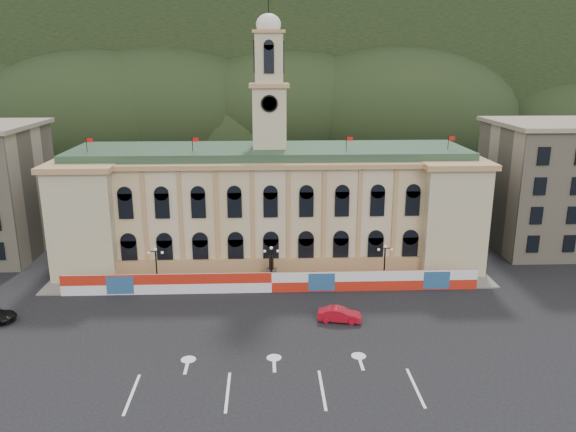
{
  "coord_description": "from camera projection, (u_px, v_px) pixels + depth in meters",
  "views": [
    {
      "loc": [
        -0.64,
        -47.72,
        26.91
      ],
      "look_at": [
        2.08,
        18.0,
        8.68
      ],
      "focal_mm": 35.0,
      "sensor_mm": 36.0,
      "label": 1
    }
  ],
  "objects": [
    {
      "name": "lamp_right",
      "position": [
        385.0,
        261.0,
        69.26
      ],
      "size": [
        1.96,
        0.44,
        5.15
      ],
      "color": "black",
      "rests_on": "ground"
    },
    {
      "name": "red_sedan",
      "position": [
        340.0,
        315.0,
        59.84
      ],
      "size": [
        3.41,
        5.28,
        1.53
      ],
      "primitive_type": "imported",
      "rotation": [
        0.0,
        0.0,
        1.37
      ],
      "color": "#AF0C1B",
      "rests_on": "ground"
    },
    {
      "name": "city_hall",
      "position": [
        270.0,
        203.0,
        77.67
      ],
      "size": [
        56.2,
        17.6,
        37.1
      ],
      "color": "beige",
      "rests_on": "ground"
    },
    {
      "name": "lamp_center",
      "position": [
        271.0,
        262.0,
        68.7
      ],
      "size": [
        1.96,
        0.44,
        5.15
      ],
      "color": "black",
      "rests_on": "ground"
    },
    {
      "name": "hoarding_fence",
      "position": [
        272.0,
        282.0,
        67.33
      ],
      "size": [
        50.0,
        0.44,
        2.5
      ],
      "color": "red",
      "rests_on": "ground"
    },
    {
      "name": "ground",
      "position": [
        274.0,
        355.0,
        53.16
      ],
      "size": [
        260.0,
        260.0,
        0.0
      ],
      "primitive_type": "plane",
      "color": "black",
      "rests_on": "ground"
    },
    {
      "name": "lamp_left",
      "position": [
        156.0,
        264.0,
        68.15
      ],
      "size": [
        1.96,
        0.44,
        5.15
      ],
      "color": "black",
      "rests_on": "ground"
    },
    {
      "name": "hill_ridge",
      "position": [
        266.0,
        87.0,
        165.42
      ],
      "size": [
        230.0,
        80.0,
        64.0
      ],
      "color": "black",
      "rests_on": "ground"
    },
    {
      "name": "statue",
      "position": [
        271.0,
        274.0,
        70.17
      ],
      "size": [
        1.4,
        1.4,
        3.72
      ],
      "color": "#595651",
      "rests_on": "ground"
    },
    {
      "name": "pavement",
      "position": [
        271.0,
        283.0,
        70.23
      ],
      "size": [
        56.0,
        5.5,
        0.16
      ],
      "primitive_type": "cube",
      "color": "slate",
      "rests_on": "ground"
    },
    {
      "name": "lane_markings",
      "position": [
        275.0,
        384.0,
        48.34
      ],
      "size": [
        26.0,
        10.0,
        0.02
      ],
      "primitive_type": null,
      "color": "white",
      "rests_on": "ground"
    },
    {
      "name": "side_building_right",
      "position": [
        563.0,
        185.0,
        82.17
      ],
      "size": [
        21.0,
        17.0,
        18.6
      ],
      "color": "tan",
      "rests_on": "ground"
    }
  ]
}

